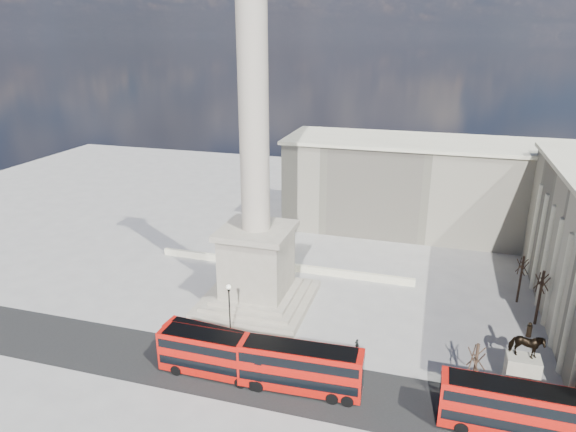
% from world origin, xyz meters
% --- Properties ---
extents(ground, '(180.00, 180.00, 0.00)m').
position_xyz_m(ground, '(0.00, 0.00, 0.00)').
color(ground, '#9F9C97').
rests_on(ground, ground).
extents(asphalt_road, '(120.00, 9.00, 0.01)m').
position_xyz_m(asphalt_road, '(5.00, -10.00, 0.00)').
color(asphalt_road, black).
rests_on(asphalt_road, ground).
extents(nelsons_column, '(14.00, 14.00, 49.85)m').
position_xyz_m(nelsons_column, '(0.00, 5.00, 12.92)').
color(nelsons_column, '#A39B88').
rests_on(nelsons_column, ground).
extents(balustrade_wall, '(40.00, 0.60, 1.10)m').
position_xyz_m(balustrade_wall, '(0.00, 16.00, 0.55)').
color(balustrade_wall, beige).
rests_on(balustrade_wall, ground).
extents(building_northeast, '(51.00, 17.00, 16.60)m').
position_xyz_m(building_northeast, '(20.00, 40.00, 8.32)').
color(building_northeast, '#B4AD94').
rests_on(building_northeast, ground).
extents(red_bus_a, '(10.55, 3.35, 4.21)m').
position_xyz_m(red_bus_a, '(-0.42, -9.04, 2.21)').
color(red_bus_a, red).
rests_on(red_bus_a, ground).
extents(red_bus_b, '(11.90, 2.88, 4.82)m').
position_xyz_m(red_bus_b, '(0.98, -10.85, 2.53)').
color(red_bus_b, red).
rests_on(red_bus_b, ground).
extents(red_bus_c, '(12.54, 3.40, 5.04)m').
position_xyz_m(red_bus_c, '(10.24, -10.67, 2.64)').
color(red_bus_c, red).
rests_on(red_bus_c, ground).
extents(red_bus_d, '(12.44, 2.99, 5.04)m').
position_xyz_m(red_bus_d, '(29.83, -11.14, 2.64)').
color(red_bus_d, red).
rests_on(red_bus_d, ground).
extents(victorian_lamp, '(0.58, 0.58, 6.73)m').
position_xyz_m(victorian_lamp, '(-0.48, -3.35, 3.96)').
color(victorian_lamp, black).
rests_on(victorian_lamp, ground).
extents(equestrian_statue, '(3.92, 2.94, 8.19)m').
position_xyz_m(equestrian_statue, '(31.28, -5.09, 2.84)').
color(equestrian_statue, beige).
rests_on(equestrian_statue, ground).
extents(bare_tree_near, '(1.76, 1.76, 7.69)m').
position_xyz_m(bare_tree_near, '(26.51, -8.88, 6.06)').
color(bare_tree_near, '#332319').
rests_on(bare_tree_near, ground).
extents(bare_tree_mid, '(2.01, 2.01, 7.63)m').
position_xyz_m(bare_tree_mid, '(34.90, 9.80, 6.01)').
color(bare_tree_mid, '#332319').
rests_on(bare_tree_mid, ground).
extents(bare_tree_far, '(1.73, 1.73, 7.05)m').
position_xyz_m(bare_tree_far, '(33.42, 15.17, 5.56)').
color(bare_tree_far, '#332319').
rests_on(bare_tree_far, ground).
extents(pedestrian_walking, '(0.72, 0.56, 1.76)m').
position_xyz_m(pedestrian_walking, '(14.20, -6.50, 0.88)').
color(pedestrian_walking, black).
rests_on(pedestrian_walking, ground).
extents(pedestrian_standing, '(1.10, 1.06, 1.79)m').
position_xyz_m(pedestrian_standing, '(27.68, -6.50, 0.90)').
color(pedestrian_standing, black).
rests_on(pedestrian_standing, ground).
extents(pedestrian_crossing, '(0.85, 0.92, 1.52)m').
position_xyz_m(pedestrian_crossing, '(14.56, -2.29, 0.76)').
color(pedestrian_crossing, black).
rests_on(pedestrian_crossing, ground).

